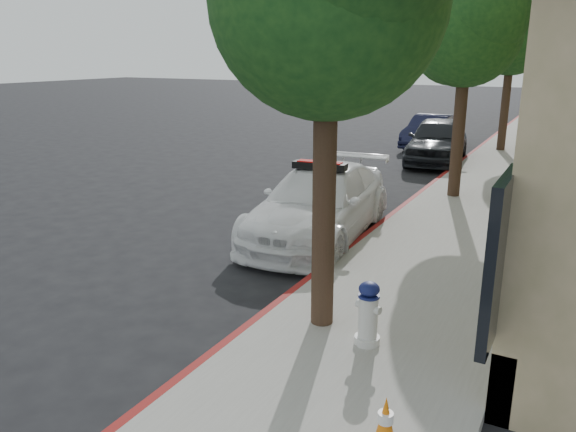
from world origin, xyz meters
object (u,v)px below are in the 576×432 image
(parked_car_far, at_px, (430,131))
(traffic_cone, at_px, (385,429))
(police_car, at_px, (319,203))
(parked_car_mid, at_px, (437,140))
(fire_hydrant, at_px, (368,314))

(parked_car_far, bearing_deg, traffic_cone, -75.45)
(police_car, distance_m, parked_car_mid, 9.34)
(police_car, xyz_separation_m, parked_car_far, (-0.95, 12.46, -0.07))
(traffic_cone, bearing_deg, parked_car_far, 103.37)
(police_car, relative_size, parked_car_far, 1.30)
(police_car, bearing_deg, traffic_cone, -64.98)
(police_car, relative_size, traffic_cone, 7.89)
(fire_hydrant, distance_m, traffic_cone, 2.10)
(fire_hydrant, bearing_deg, police_car, 137.85)
(parked_car_mid, bearing_deg, parked_car_far, 101.02)
(police_car, xyz_separation_m, fire_hydrant, (2.55, -4.01, -0.16))
(fire_hydrant, height_order, traffic_cone, fire_hydrant)
(parked_car_far, bearing_deg, police_car, -84.47)
(fire_hydrant, xyz_separation_m, traffic_cone, (0.87, -1.91, -0.09))
(parked_car_mid, xyz_separation_m, fire_hydrant, (2.45, -13.35, -0.22))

